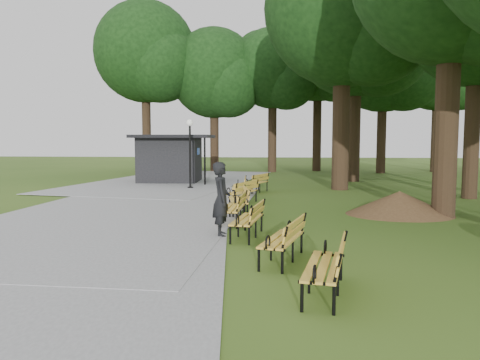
# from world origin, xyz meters

# --- Properties ---
(ground) EXTENTS (100.00, 100.00, 0.00)m
(ground) POSITION_xyz_m (0.00, 0.00, 0.00)
(ground) COLOR #335217
(ground) RESTS_ON ground
(path) EXTENTS (12.00, 38.00, 0.06)m
(path) POSITION_xyz_m (-4.00, 3.00, 0.03)
(path) COLOR gray
(path) RESTS_ON ground
(person) EXTENTS (0.55, 0.74, 1.86)m
(person) POSITION_xyz_m (-0.22, -0.79, 0.93)
(person) COLOR black
(person) RESTS_ON ground
(kiosk) EXTENTS (4.36, 3.83, 2.65)m
(kiosk) POSITION_xyz_m (-4.97, 13.45, 1.33)
(kiosk) COLOR black
(kiosk) RESTS_ON ground
(lamp_post) EXTENTS (0.32, 0.32, 3.37)m
(lamp_post) POSITION_xyz_m (-3.14, 10.03, 2.41)
(lamp_post) COLOR black
(lamp_post) RESTS_ON ground
(dirt_mound) EXTENTS (2.82, 2.82, 0.76)m
(dirt_mound) POSITION_xyz_m (5.04, 2.98, 0.38)
(dirt_mound) COLOR #47301C
(dirt_mound) RESTS_ON ground
(bench_0) EXTENTS (0.97, 1.98, 0.88)m
(bench_0) POSITION_xyz_m (1.92, -4.96, 0.44)
(bench_0) COLOR gold
(bench_0) RESTS_ON ground
(bench_1) EXTENTS (1.10, 2.00, 0.88)m
(bench_1) POSITION_xyz_m (1.28, -3.06, 0.44)
(bench_1) COLOR gold
(bench_1) RESTS_ON ground
(bench_2) EXTENTS (0.89, 1.97, 0.88)m
(bench_2) POSITION_xyz_m (0.43, -0.87, 0.44)
(bench_2) COLOR gold
(bench_2) RESTS_ON ground
(bench_3) EXTENTS (0.72, 1.93, 0.88)m
(bench_3) POSITION_xyz_m (-0.11, 1.02, 0.44)
(bench_3) COLOR gold
(bench_3) RESTS_ON ground
(bench_4) EXTENTS (0.96, 1.98, 0.88)m
(bench_4) POSITION_xyz_m (-0.13, 2.72, 0.44)
(bench_4) COLOR gold
(bench_4) RESTS_ON ground
(bench_5) EXTENTS (1.36, 2.00, 0.88)m
(bench_5) POSITION_xyz_m (-0.24, 4.99, 0.44)
(bench_5) COLOR gold
(bench_5) RESTS_ON ground
(bench_6) EXTENTS (0.77, 1.94, 0.88)m
(bench_6) POSITION_xyz_m (-0.48, 6.85, 0.44)
(bench_6) COLOR gold
(bench_6) RESTS_ON ground
(bench_7) EXTENTS (1.30, 2.00, 0.88)m
(bench_7) POSITION_xyz_m (0.10, 8.73, 0.44)
(bench_7) COLOR gold
(bench_7) RESTS_ON ground
(lawn_tree_1) EXTENTS (5.54, 5.54, 10.05)m
(lawn_tree_1) POSITION_xyz_m (8.93, 7.44, 7.22)
(lawn_tree_1) COLOR black
(lawn_tree_1) RESTS_ON ground
(lawn_tree_2) EXTENTS (7.35, 7.35, 12.21)m
(lawn_tree_2) POSITION_xyz_m (4.07, 10.34, 8.48)
(lawn_tree_2) COLOR black
(lawn_tree_2) RESTS_ON ground
(lawn_tree_4) EXTENTS (7.29, 7.29, 12.08)m
(lawn_tree_4) POSITION_xyz_m (5.36, 14.87, 8.39)
(lawn_tree_4) COLOR black
(lawn_tree_4) RESTS_ON ground
(tree_backdrop) EXTENTS (38.00, 10.24, 16.55)m
(tree_backdrop) POSITION_xyz_m (6.58, 23.07, 8.27)
(tree_backdrop) COLOR black
(tree_backdrop) RESTS_ON ground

